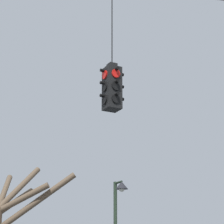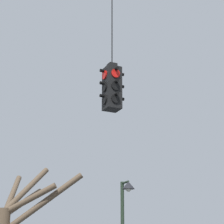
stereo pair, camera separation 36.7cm
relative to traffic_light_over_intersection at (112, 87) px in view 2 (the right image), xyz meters
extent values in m
cube|color=black|center=(0.00, 0.00, -0.04)|extent=(0.34, 0.34, 0.99)
cube|color=black|center=(0.00, 0.00, 0.51)|extent=(0.19, 0.19, 0.10)
cylinder|color=black|center=(0.00, 0.00, 1.74)|extent=(0.02, 0.02, 2.36)
cylinder|color=red|center=(0.00, -0.19, 0.26)|extent=(0.20, 0.03, 0.20)
cylinder|color=black|center=(0.00, -0.23, 0.35)|extent=(0.07, 0.12, 0.07)
cylinder|color=black|center=(0.00, -0.19, -0.04)|extent=(0.20, 0.03, 0.20)
cylinder|color=black|center=(0.00, -0.23, 0.05)|extent=(0.07, 0.12, 0.07)
cylinder|color=black|center=(0.00, -0.19, -0.33)|extent=(0.20, 0.03, 0.20)
cylinder|color=black|center=(0.00, -0.23, -0.24)|extent=(0.07, 0.12, 0.07)
cylinder|color=red|center=(0.00, 0.18, 0.26)|extent=(0.20, 0.03, 0.20)
cylinder|color=black|center=(0.00, 0.23, 0.35)|extent=(0.07, 0.12, 0.07)
cylinder|color=black|center=(0.00, 0.18, -0.04)|extent=(0.20, 0.03, 0.20)
cylinder|color=black|center=(0.00, 0.23, 0.05)|extent=(0.07, 0.12, 0.07)
cylinder|color=black|center=(0.00, 0.18, -0.33)|extent=(0.20, 0.03, 0.20)
cylinder|color=black|center=(0.00, 0.23, -0.24)|extent=(0.07, 0.12, 0.07)
cylinder|color=red|center=(-0.18, 0.00, 0.26)|extent=(0.03, 0.20, 0.20)
cylinder|color=black|center=(-0.23, 0.00, 0.35)|extent=(0.12, 0.07, 0.07)
cylinder|color=black|center=(-0.18, 0.00, -0.04)|extent=(0.03, 0.20, 0.20)
cylinder|color=black|center=(-0.23, 0.00, 0.05)|extent=(0.12, 0.07, 0.07)
cylinder|color=black|center=(-0.18, 0.00, -0.33)|extent=(0.03, 0.20, 0.20)
cylinder|color=black|center=(-0.23, 0.00, -0.24)|extent=(0.12, 0.07, 0.07)
cylinder|color=red|center=(0.19, 0.00, 0.26)|extent=(0.03, 0.20, 0.20)
cylinder|color=black|center=(0.23, 0.00, 0.35)|extent=(0.12, 0.07, 0.07)
cylinder|color=black|center=(0.19, 0.00, -0.04)|extent=(0.03, 0.20, 0.20)
cylinder|color=black|center=(0.23, 0.00, 0.05)|extent=(0.12, 0.07, 0.07)
cylinder|color=black|center=(0.19, 0.00, -0.33)|extent=(0.03, 0.20, 0.20)
cylinder|color=black|center=(0.23, 0.00, -0.24)|extent=(0.12, 0.07, 0.07)
cylinder|color=#233323|center=(2.79, 4.83, -1.23)|extent=(0.07, 0.45, 0.07)
cone|color=#232328|center=(2.79, 4.61, -1.36)|extent=(0.41, 0.41, 0.25)
sphere|color=silver|center=(2.79, 4.61, -1.48)|extent=(0.18, 0.18, 0.18)
cylinder|color=brown|center=(0.45, 6.39, -1.87)|extent=(2.52, 1.38, 2.07)
cylinder|color=brown|center=(0.01, 6.46, -1.75)|extent=(1.63, 1.23, 1.06)
cylinder|color=brown|center=(0.13, 7.44, -1.30)|extent=(1.91, 1.19, 1.87)
cylinder|color=brown|center=(0.05, 7.53, -1.76)|extent=(1.73, 1.34, 1.22)
cylinder|color=brown|center=(-0.27, 7.92, -1.48)|extent=(1.12, 2.11, 1.82)
camera|label=1|loc=(-4.20, -7.97, -3.53)|focal=70.00mm
camera|label=2|loc=(-3.87, -8.13, -3.53)|focal=70.00mm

